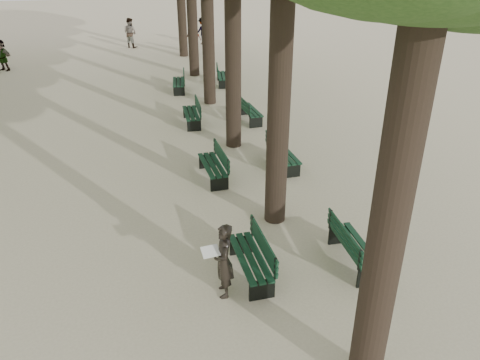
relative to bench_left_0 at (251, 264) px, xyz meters
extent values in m
plane|color=beige|center=(-0.37, -0.95, -0.27)|extent=(120.00, 120.00, 0.00)
cylinder|color=#33261C|center=(1.13, -2.95, 3.48)|extent=(0.52, 0.52, 7.50)
cylinder|color=#33261C|center=(1.13, 2.05, 3.48)|extent=(0.52, 0.52, 7.50)
cylinder|color=#33261C|center=(1.13, 7.05, 3.48)|extent=(0.52, 0.52, 7.50)
cylinder|color=#33261C|center=(1.13, 12.05, 3.48)|extent=(0.52, 0.52, 7.50)
cylinder|color=#33261C|center=(1.13, 17.05, 3.48)|extent=(0.52, 0.52, 7.50)
cube|color=black|center=(-0.02, 0.00, -0.05)|extent=(0.59, 1.82, 0.45)
cube|color=black|center=(-0.02, 0.00, 0.18)|extent=(0.61, 1.82, 0.04)
cube|color=black|center=(0.26, 0.01, 0.45)|extent=(0.11, 1.80, 0.40)
cube|color=black|center=(-0.02, 4.65, -0.05)|extent=(0.63, 1.83, 0.45)
cube|color=black|center=(-0.02, 4.65, 0.18)|extent=(0.65, 1.83, 0.04)
cube|color=black|center=(0.26, 4.67, 0.45)|extent=(0.15, 1.80, 0.40)
cube|color=black|center=(-0.02, 9.50, -0.05)|extent=(0.56, 1.81, 0.45)
cube|color=black|center=(-0.02, 9.50, 0.18)|extent=(0.58, 1.81, 0.04)
cube|color=black|center=(0.26, 9.49, 0.45)|extent=(0.08, 1.80, 0.40)
cube|color=black|center=(-0.02, 14.19, -0.05)|extent=(0.70, 1.84, 0.45)
cube|color=black|center=(-0.02, 14.19, 0.18)|extent=(0.72, 1.85, 0.04)
cube|color=black|center=(0.26, 14.16, 0.45)|extent=(0.22, 1.79, 0.40)
cube|color=black|center=(2.28, -0.10, -0.05)|extent=(0.55, 1.81, 0.45)
cube|color=black|center=(2.28, -0.10, 0.18)|extent=(0.57, 1.81, 0.04)
cube|color=black|center=(2.00, -0.10, 0.45)|extent=(0.07, 1.80, 0.40)
cube|color=black|center=(2.28, 5.00, -0.05)|extent=(0.62, 1.83, 0.45)
cube|color=black|center=(2.28, 5.00, 0.18)|extent=(0.64, 1.83, 0.04)
cube|color=black|center=(2.00, 4.99, 0.45)|extent=(0.14, 1.80, 0.40)
cube|color=black|center=(2.28, 9.36, -0.05)|extent=(0.66, 1.83, 0.45)
cube|color=black|center=(2.28, 9.36, 0.18)|extent=(0.68, 1.84, 0.04)
cube|color=black|center=(2.00, 9.34, 0.45)|extent=(0.18, 1.80, 0.40)
cube|color=black|center=(2.28, 14.89, -0.05)|extent=(0.76, 1.85, 0.45)
cube|color=black|center=(2.28, 14.89, 0.18)|extent=(0.78, 1.86, 0.04)
cube|color=black|center=(2.01, 14.92, 0.45)|extent=(0.28, 1.79, 0.40)
imported|color=black|center=(-0.65, -0.46, 0.51)|extent=(0.35, 0.65, 1.57)
cube|color=white|center=(-0.90, -0.46, 0.78)|extent=(0.37, 0.29, 0.12)
imported|color=#262628|center=(2.90, 25.65, 0.62)|extent=(1.20, 0.78, 1.79)
imported|color=#262628|center=(1.87, 22.70, 0.60)|extent=(1.06, 0.83, 1.75)
imported|color=#262628|center=(-8.97, 20.44, 0.56)|extent=(1.43, 1.20, 1.67)
imported|color=#262628|center=(-2.02, 25.53, 0.69)|extent=(0.96, 0.89, 1.92)
camera|label=1|loc=(-1.95, -7.66, 5.94)|focal=35.00mm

